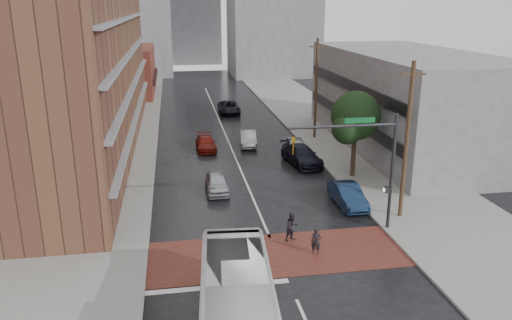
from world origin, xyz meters
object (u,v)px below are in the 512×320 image
object	(u,v)px
pedestrian_b	(292,227)
car_parked_far	(296,147)
car_parked_mid	(302,155)
car_travel_b	(248,138)
car_parked_near	(348,195)
pedestrian_a	(316,241)
suv_travel	(229,107)
car_travel_a	(217,183)
car_travel_c	(206,143)

from	to	relation	value
pedestrian_b	car_parked_far	distance (m)	16.97
pedestrian_b	car_parked_mid	world-z (taller)	pedestrian_b
car_travel_b	car_parked_near	distance (m)	16.56
pedestrian_a	car_parked_far	distance (m)	18.53
car_travel_b	suv_travel	bearing A→B (deg)	96.72
car_travel_a	car_parked_mid	size ratio (longest dim) A/B	0.75
car_travel_c	car_parked_near	xyz separation A→B (m)	(8.57, -15.19, 0.11)
suv_travel	car_parked_mid	distance (m)	21.97
car_parked_near	car_travel_b	bearing A→B (deg)	104.64
car_parked_near	car_travel_a	bearing A→B (deg)	153.65
pedestrian_b	car_parked_near	xyz separation A→B (m)	(4.95, 4.55, -0.12)
pedestrian_b	car_travel_a	size ratio (longest dim) A/B	0.42
pedestrian_a	car_travel_c	size ratio (longest dim) A/B	0.35
suv_travel	pedestrian_b	bearing A→B (deg)	-90.32
pedestrian_a	pedestrian_b	bearing A→B (deg)	141.58
car_travel_c	car_parked_near	size ratio (longest dim) A/B	0.97
pedestrian_a	car_travel_c	distance (m)	22.01
car_parked_near	car_parked_far	distance (m)	11.90
pedestrian_a	car_travel_b	distance (m)	22.32
car_parked_near	car_parked_mid	bearing A→B (deg)	93.92
car_parked_near	car_parked_mid	distance (m)	9.49
pedestrian_a	car_travel_b	bearing A→B (deg)	115.68
car_travel_a	car_parked_far	size ratio (longest dim) A/B	0.85
pedestrian_a	car_travel_a	distance (m)	11.36
car_travel_c	car_parked_mid	world-z (taller)	car_parked_mid
pedestrian_b	suv_travel	world-z (taller)	pedestrian_b
pedestrian_a	car_travel_b	world-z (taller)	pedestrian_a
car_parked_mid	suv_travel	bearing A→B (deg)	90.52
car_travel_b	car_parked_far	distance (m)	5.53
car_travel_b	car_parked_mid	size ratio (longest dim) A/B	0.80
car_travel_a	car_parked_far	world-z (taller)	car_parked_far
car_travel_a	car_parked_near	distance (m)	9.47
car_parked_far	car_travel_c	bearing A→B (deg)	161.79
pedestrian_a	car_parked_far	world-z (taller)	car_parked_far
car_travel_a	suv_travel	distance (m)	27.32
car_parked_far	car_travel_b	bearing A→B (deg)	136.98
car_parked_near	car_parked_mid	size ratio (longest dim) A/B	0.83
car_travel_a	car_travel_c	xyz separation A→B (m)	(-0.02, 11.11, -0.07)
car_parked_near	suv_travel	bearing A→B (deg)	97.51
suv_travel	pedestrian_a	bearing A→B (deg)	-88.90
car_travel_c	car_parked_mid	distance (m)	9.67
car_parked_near	car_parked_far	bearing A→B (deg)	92.52
pedestrian_b	pedestrian_a	bearing A→B (deg)	-87.78
car_travel_a	suv_travel	size ratio (longest dim) A/B	0.76
pedestrian_a	suv_travel	xyz separation A→B (m)	(-0.52, 37.46, -0.01)
pedestrian_a	car_travel_a	bearing A→B (deg)	138.07
pedestrian_b	car_parked_near	distance (m)	6.73
car_travel_b	suv_travel	size ratio (longest dim) A/B	0.80
car_travel_c	car_parked_far	world-z (taller)	car_parked_far
suv_travel	car_travel_b	bearing A→B (deg)	-89.15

